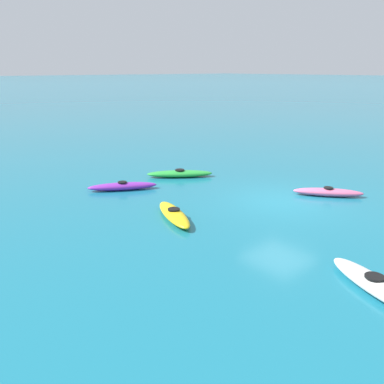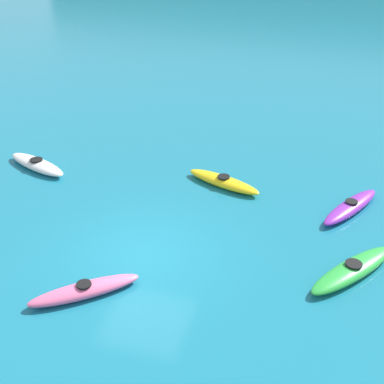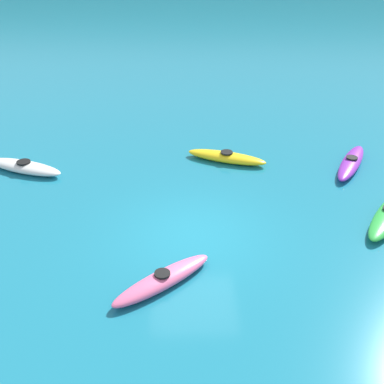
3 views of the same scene
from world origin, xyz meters
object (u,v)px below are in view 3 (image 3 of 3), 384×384
kayak_yellow (227,157)px  kayak_pink (163,280)px  kayak_white (24,167)px  kayak_purple (351,163)px

kayak_yellow → kayak_pink: bearing=-107.7°
kayak_white → kayak_purple: (11.06, 0.04, -0.00)m
kayak_white → kayak_yellow: bearing=4.8°
kayak_yellow → kayak_purple: same height
kayak_white → kayak_pink: bearing=-50.8°
kayak_yellow → kayak_purple: bearing=-7.1°
kayak_white → kayak_purple: size_ratio=1.01×
kayak_pink → kayak_purple: (6.27, 5.91, -0.00)m
kayak_pink → kayak_purple: bearing=43.3°
kayak_white → kayak_purple: bearing=0.2°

